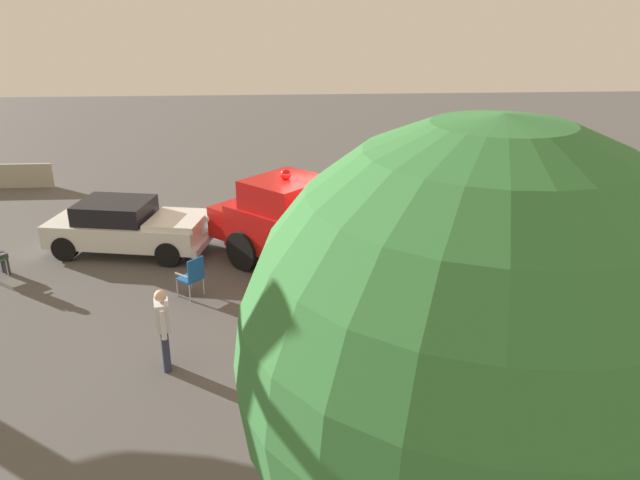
# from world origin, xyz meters

# --- Properties ---
(ground_plane) EXTENTS (60.00, 60.00, 0.00)m
(ground_plane) POSITION_xyz_m (0.00, 0.00, 0.00)
(ground_plane) COLOR #514F4C
(vintage_fire_truck) EXTENTS (5.79, 5.69, 2.59)m
(vintage_fire_truck) POSITION_xyz_m (-0.48, -0.21, 1.20)
(vintage_fire_truck) COLOR black
(vintage_fire_truck) RESTS_ON ground
(classic_hot_rod) EXTENTS (4.64, 2.66, 1.46)m
(classic_hot_rod) POSITION_xyz_m (-5.50, 1.52, 0.75)
(classic_hot_rod) COLOR black
(classic_hot_rod) RESTS_ON ground
(lawn_chair_by_car) EXTENTS (0.69, 0.69, 1.02)m
(lawn_chair_by_car) POSITION_xyz_m (-3.38, -1.44, 0.59)
(lawn_chair_by_car) COLOR #B7BABF
(lawn_chair_by_car) RESTS_ON ground
(spectator_standing) EXTENTS (0.34, 0.65, 1.68)m
(spectator_standing) POSITION_xyz_m (-3.53, -4.50, 0.96)
(spectator_standing) COLOR #2D334C
(spectator_standing) RESTS_ON ground
(oak_tree_right) EXTENTS (3.65, 3.65, 6.06)m
(oak_tree_right) POSITION_xyz_m (0.20, -11.10, 4.20)
(oak_tree_right) COLOR brown
(oak_tree_right) RESTS_ON ground
(traffic_cone) EXTENTS (0.40, 0.40, 0.64)m
(traffic_cone) POSITION_xyz_m (3.82, 0.21, 0.31)
(traffic_cone) COLOR orange
(traffic_cone) RESTS_ON ground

